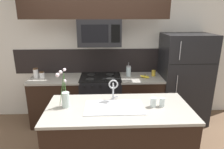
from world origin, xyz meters
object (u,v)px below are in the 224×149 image
french_press (129,71)px  coffee_tin (154,73)px  spare_glass (162,102)px  storage_jar_medium (42,75)px  drinking_glass (153,102)px  flower_vase (65,97)px  refrigerator (183,79)px  stove_range (101,99)px  sink_faucet (113,87)px  banana_bunch (145,77)px  storage_jar_tall (36,73)px  microwave (100,33)px

french_press → coffee_tin: french_press is taller
spare_glass → french_press: bearing=102.0°
spare_glass → storage_jar_medium: bearing=146.6°
drinking_glass → spare_glass: drinking_glass is taller
spare_glass → flower_vase: size_ratio=0.24×
refrigerator → flower_vase: 2.38m
drinking_glass → stove_range: bearing=119.1°
stove_range → sink_faucet: size_ratio=3.04×
stove_range → french_press: size_ratio=3.48×
flower_vase → banana_bunch: bearing=42.0°
coffee_tin → spare_glass: spare_glass is taller
sink_faucet → spare_glass: (0.62, -0.21, -0.14)m
coffee_tin → spare_glass: bearing=-99.0°
banana_bunch → drinking_glass: bearing=-96.5°
refrigerator → storage_jar_tall: 2.80m
refrigerator → drinking_glass: refrigerator is taller
refrigerator → spare_glass: size_ratio=14.69×
storage_jar_tall → banana_bunch: size_ratio=0.97×
drinking_glass → refrigerator: bearing=54.6°
sink_faucet → spare_glass: size_ratio=2.63×
stove_range → refrigerator: refrigerator is taller
storage_jar_tall → french_press: french_press is taller
microwave → banana_bunch: (0.83, -0.04, -0.81)m
french_press → sink_faucet: (-0.34, -1.09, 0.10)m
sink_faucet → spare_glass: bearing=-18.9°
storage_jar_tall → banana_bunch: (2.03, -0.09, -0.07)m
banana_bunch → sink_faucet: bearing=-123.4°
stove_range → coffee_tin: bearing=2.8°
spare_glass → flower_vase: bearing=178.0°
flower_vase → sink_faucet: bearing=15.2°
drinking_glass → flower_vase: 1.13m
storage_jar_tall → flower_vase: (0.76, -1.23, 0.04)m
french_press → flower_vase: bearing=-127.5°
refrigerator → drinking_glass: 1.56m
microwave → storage_jar_tall: microwave is taller
storage_jar_medium → drinking_glass: drinking_glass is taller
french_press → stove_range: bearing=-173.6°
refrigerator → banana_bunch: 0.78m
refrigerator → stove_range: bearing=-179.3°
banana_bunch → flower_vase: 1.71m
refrigerator → flower_vase: size_ratio=3.51×
sink_faucet → drinking_glass: 0.57m
stove_range → storage_jar_tall: 1.31m
banana_bunch → microwave: bearing=177.2°
storage_jar_tall → flower_vase: flower_vase is taller
sink_faucet → spare_glass: 0.67m
storage_jar_medium → flower_vase: size_ratio=0.25×
coffee_tin → flower_vase: flower_vase is taller
banana_bunch → flower_vase: size_ratio=0.39×
storage_jar_medium → french_press: french_press is taller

